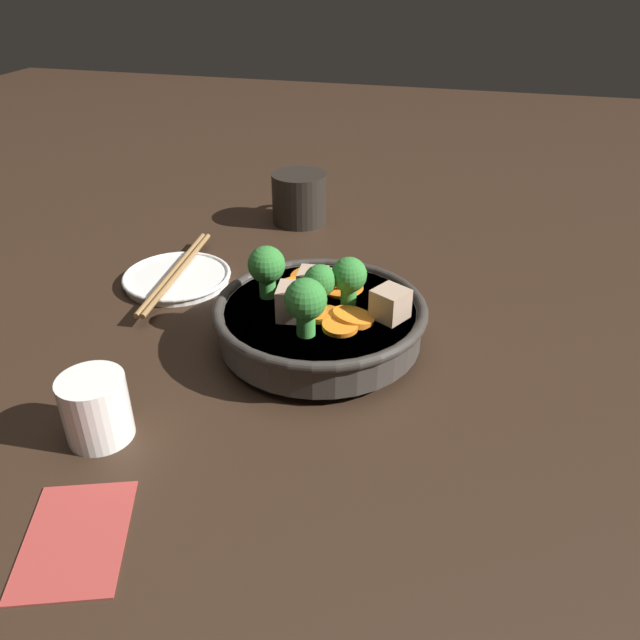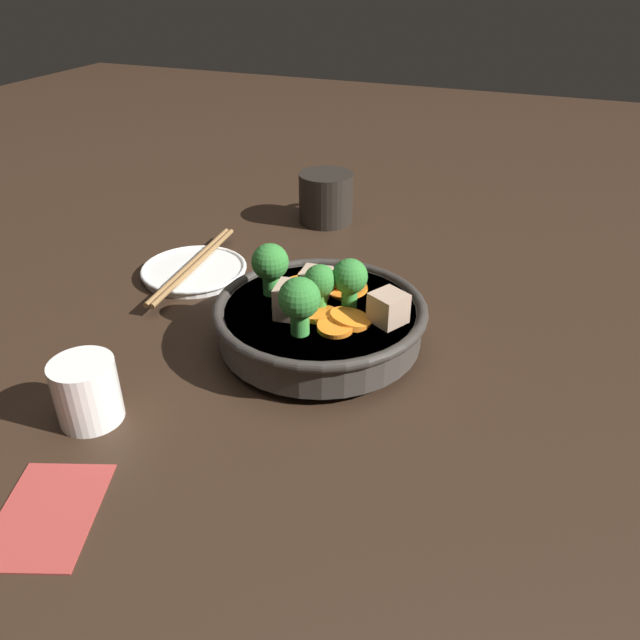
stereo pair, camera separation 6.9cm
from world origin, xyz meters
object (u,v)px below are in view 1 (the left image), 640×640
stirfry_bowl (320,316)px  side_saucer (177,278)px  dark_mug (299,198)px  chopsticks_pair (176,271)px  tea_cup (96,408)px

stirfry_bowl → side_saucer: bearing=66.3°
side_saucer → dark_mug: 0.27m
side_saucer → chopsticks_pair: size_ratio=0.60×
tea_cup → chopsticks_pair: (0.30, 0.07, -0.02)m
stirfry_bowl → dark_mug: (0.35, 0.13, 0.00)m
dark_mug → stirfry_bowl: bearing=-160.0°
stirfry_bowl → dark_mug: size_ratio=2.15×
side_saucer → dark_mug: (0.25, -0.10, 0.03)m
side_saucer → tea_cup: tea_cup is taller
tea_cup → dark_mug: dark_mug is taller
stirfry_bowl → tea_cup: (-0.20, 0.16, -0.01)m
dark_mug → tea_cup: bearing=177.0°
stirfry_bowl → chopsticks_pair: bearing=66.3°
chopsticks_pair → dark_mug: bearing=-21.4°
stirfry_bowl → chopsticks_pair: (0.10, 0.22, -0.02)m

